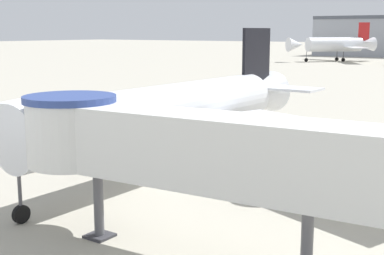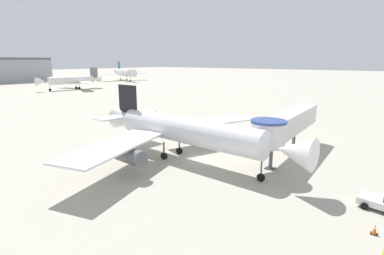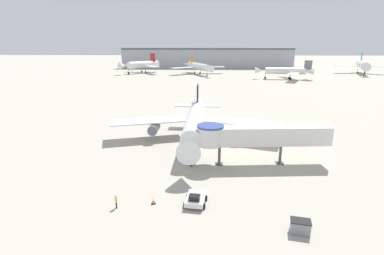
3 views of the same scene
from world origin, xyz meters
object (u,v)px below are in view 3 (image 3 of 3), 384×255
Objects in this scene: background_jet_teal_tail at (363,65)px; background_jet_gray_tail at (287,71)px; jet_bridge at (254,136)px; service_container_gray at (300,227)px; traffic_cone_apron_front at (153,201)px; traffic_cone_starboard_wing at (266,141)px; background_jet_red_tail at (141,65)px; main_airplane at (195,122)px; background_jet_orange_tail at (199,66)px; ground_crew_marshaller at (116,201)px; pushback_tug_white at (195,199)px.

background_jet_gray_tail is at bearing -130.77° from background_jet_teal_tail.
jet_bridge is 0.65× the size of background_jet_teal_tail.
traffic_cone_apron_front is at bearing 162.36° from service_container_gray.
background_jet_gray_tail is (30.12, 102.47, 3.86)m from traffic_cone_starboard_wing.
background_jet_teal_tail is 60.03m from background_jet_gray_tail.
background_jet_teal_tail is at bearing 57.08° from traffic_cone_apron_front.
background_jet_teal_tail reaches higher than service_container_gray.
traffic_cone_starboard_wing is at bearing 52.41° from traffic_cone_apron_front.
background_jet_red_tail is (-133.20, 0.00, -0.16)m from background_jet_teal_tail.
background_jet_orange_tail reaches higher than main_airplane.
background_jet_red_tail reaches higher than traffic_cone_apron_front.
background_jet_red_tail is 0.75× the size of background_jet_orange_tail.
ground_crew_marshaller is 0.05× the size of background_jet_orange_tail.
traffic_cone_apron_front is 0.50× the size of ground_crew_marshaller.
background_jet_orange_tail is (-2.54, 148.22, 3.96)m from pushback_tug_white.
main_airplane is 23.50m from traffic_cone_apron_front.
background_jet_red_tail is at bearing 106.99° from main_airplane.
background_jet_orange_tail reaches higher than traffic_cone_apron_front.
background_jet_orange_tail is (-11.10, 135.77, 0.00)m from jet_bridge.
background_jet_teal_tail is 133.20m from background_jet_red_tail.
traffic_cone_starboard_wing is (2.04, 27.65, -0.30)m from service_container_gray.
background_jet_gray_tail reaches higher than main_airplane.
jet_bridge is 15.62m from pushback_tug_white.
background_jet_red_tail reaches higher than background_jet_orange_tail.
background_jet_teal_tail is 97.81m from background_jet_orange_tail.
pushback_tug_white is at bearing -35.35° from background_jet_red_tail.
pushback_tug_white is 0.15× the size of background_jet_red_tail.
ground_crew_marshaller is at bearing -38.62° from background_jet_red_tail.
main_airplane is at bearing -55.67° from ground_crew_marshaller.
ground_crew_marshaller reaches higher than traffic_cone_apron_front.
traffic_cone_starboard_wing is at bearing -28.18° from background_jet_red_tail.
jet_bridge is 0.61× the size of background_jet_orange_tail.
background_jet_teal_tail is (100.01, 154.49, 4.87)m from traffic_cone_apron_front.
traffic_cone_apron_front is (-13.49, -12.62, -4.22)m from jet_bridge.
pushback_tug_white is at bearing 1.97° from traffic_cone_apron_front.
background_jet_gray_tail is (47.61, 125.20, 3.86)m from traffic_cone_apron_front.
jet_bridge is at bearing -11.10° from background_jet_gray_tail.
traffic_cone_apron_front is at bearing -102.89° from background_jet_teal_tail.
background_jet_gray_tail reaches higher than traffic_cone_apron_front.
background_jet_orange_tail reaches higher than traffic_cone_starboard_wing.
background_jet_gray_tail reaches higher than jet_bridge.
service_container_gray is 2.72× the size of traffic_cone_apron_front.
background_jet_teal_tail reaches higher than main_airplane.
background_jet_orange_tail is (35.58, -6.11, -0.48)m from background_jet_red_tail.
main_airplane is 125.54m from background_jet_orange_tail.
background_jet_gray_tail reaches higher than service_container_gray.
background_jet_gray_tail is at bearing 76.12° from service_container_gray.
background_jet_red_tail is at bearing 102.12° from traffic_cone_apron_front.
traffic_cone_apron_front is at bearing -99.11° from main_airplane.
background_jet_orange_tail reaches higher than pushback_tug_white.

